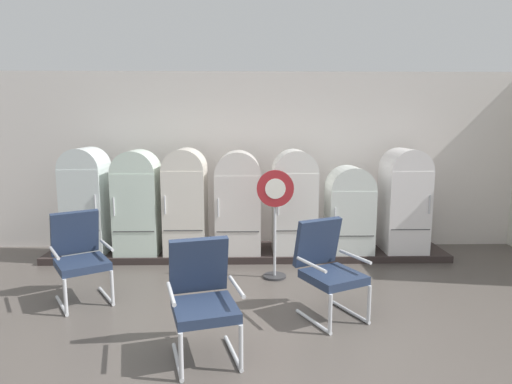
{
  "coord_description": "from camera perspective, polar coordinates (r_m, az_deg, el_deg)",
  "views": [
    {
      "loc": [
        -0.0,
        -3.82,
        2.12
      ],
      "look_at": [
        0.13,
        2.75,
        1.08
      ],
      "focal_mm": 30.7,
      "sensor_mm": 36.0,
      "label": 1
    }
  ],
  "objects": [
    {
      "name": "ground",
      "position": [
        4.38,
        -1.08,
        -20.33
      ],
      "size": [
        12.0,
        10.0,
        0.05
      ],
      "primitive_type": "cube",
      "color": "#4F4843"
    },
    {
      "name": "back_wall",
      "position": [
        7.51,
        -1.17,
        4.2
      ],
      "size": [
        11.76,
        0.12,
        2.96
      ],
      "color": "silver",
      "rests_on": "ground"
    },
    {
      "name": "display_plinth",
      "position": [
        7.15,
        -1.13,
        -7.83
      ],
      "size": [
        6.31,
        0.95,
        0.11
      ],
      "primitive_type": "cube",
      "color": "#302725",
      "rests_on": "ground"
    },
    {
      "name": "refrigerator_0",
      "position": [
        7.28,
        -21.2,
        -0.64
      ],
      "size": [
        0.62,
        0.69,
        1.64
      ],
      "color": "silver",
      "rests_on": "display_plinth"
    },
    {
      "name": "refrigerator_1",
      "position": [
        7.02,
        -15.19,
        -0.87
      ],
      "size": [
        0.67,
        0.63,
        1.61
      ],
      "color": "silver",
      "rests_on": "display_plinth"
    },
    {
      "name": "refrigerator_2",
      "position": [
        6.92,
        -9.15,
        -0.69
      ],
      "size": [
        0.64,
        0.72,
        1.63
      ],
      "color": "silver",
      "rests_on": "display_plinth"
    },
    {
      "name": "refrigerator_3",
      "position": [
        6.84,
        -2.35,
        -0.91
      ],
      "size": [
        0.7,
        0.68,
        1.59
      ],
      "color": "silver",
      "rests_on": "display_plinth"
    },
    {
      "name": "refrigerator_4",
      "position": [
        6.86,
        5.02,
        -0.8
      ],
      "size": [
        0.67,
        0.65,
        1.61
      ],
      "color": "white",
      "rests_on": "display_plinth"
    },
    {
      "name": "refrigerator_5",
      "position": [
        7.02,
        12.09,
        -1.98
      ],
      "size": [
        0.7,
        0.61,
        1.35
      ],
      "color": "silver",
      "rests_on": "display_plinth"
    },
    {
      "name": "refrigerator_6",
      "position": [
        7.29,
        18.72,
        -0.59
      ],
      "size": [
        0.65,
        0.72,
        1.62
      ],
      "color": "white",
      "rests_on": "display_plinth"
    },
    {
      "name": "armchair_left",
      "position": [
        5.69,
        -21.99,
        -7.39
      ],
      "size": [
        0.84,
        0.89,
        1.07
      ],
      "color": "silver",
      "rests_on": "ground"
    },
    {
      "name": "armchair_right",
      "position": [
        4.94,
        9.28,
        -9.32
      ],
      "size": [
        0.81,
        0.88,
        1.07
      ],
      "color": "silver",
      "rests_on": "ground"
    },
    {
      "name": "armchair_center",
      "position": [
        4.12,
        -6.97,
        -13.03
      ],
      "size": [
        0.74,
        0.83,
        1.07
      ],
      "color": "silver",
      "rests_on": "ground"
    },
    {
      "name": "sign_stand",
      "position": [
        5.97,
        2.5,
        -4.08
      ],
      "size": [
        0.5,
        0.32,
        1.5
      ],
      "color": "#2D2D30",
      "rests_on": "ground"
    }
  ]
}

